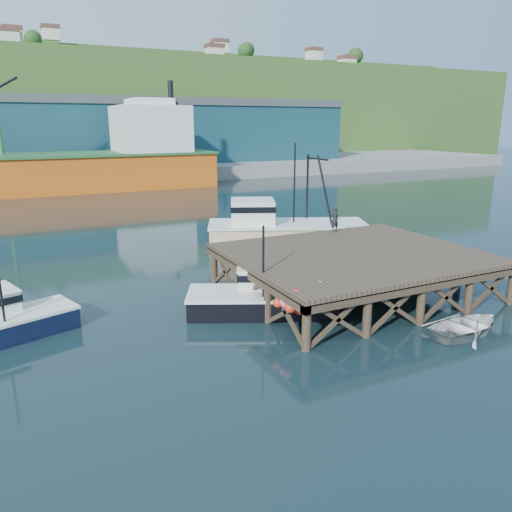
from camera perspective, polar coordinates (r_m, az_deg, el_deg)
ground at (r=23.26m, az=0.00°, el=-6.13°), size 300.00×300.00×0.00m
wharf at (r=25.32m, az=11.43°, el=-0.05°), size 12.00×10.00×2.62m
far_quay at (r=90.27m, az=-20.34°, el=9.41°), size 160.00×40.00×2.00m
warehouse_mid at (r=85.02m, az=-20.29°, el=12.85°), size 28.00×16.00×9.00m
warehouse_right at (r=93.30m, az=-1.16°, el=13.86°), size 30.00×16.00×9.00m
cargo_ship at (r=67.66m, az=-25.57°, el=9.28°), size 55.50×10.00×13.75m
hillside at (r=119.87m, az=-22.48°, el=15.18°), size 220.00×50.00×22.00m
boat_black at (r=22.90m, az=0.78°, el=-4.43°), size 7.19×6.01×4.19m
trawler at (r=33.82m, az=3.26°, el=3.18°), size 11.28×7.72×7.13m
dinghy at (r=22.27m, az=22.92°, el=-7.33°), size 3.86×2.93×0.75m
dockworker at (r=29.77m, az=8.98°, el=4.21°), size 0.61×0.45×1.56m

